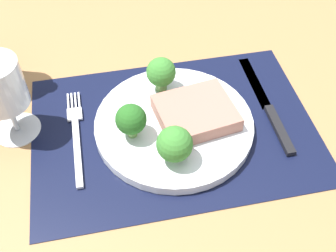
{
  "coord_description": "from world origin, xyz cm",
  "views": [
    {
      "loc": [
        -9.36,
        -41.82,
        50.44
      ],
      "look_at": [
        -1.11,
        -0.79,
        1.9
      ],
      "focal_mm": 44.46,
      "sensor_mm": 36.0,
      "label": 1
    }
  ],
  "objects_px": {
    "plate": "(174,125)",
    "wine_glass": "(1,89)",
    "fork": "(76,135)",
    "knife": "(269,110)",
    "steak": "(196,114)"
  },
  "relations": [
    {
      "from": "plate",
      "to": "wine_glass",
      "type": "relative_size",
      "value": 1.81
    },
    {
      "from": "fork",
      "to": "knife",
      "type": "height_order",
      "value": "knife"
    },
    {
      "from": "plate",
      "to": "steak",
      "type": "height_order",
      "value": "steak"
    },
    {
      "from": "fork",
      "to": "wine_glass",
      "type": "relative_size",
      "value": 1.4
    },
    {
      "from": "steak",
      "to": "fork",
      "type": "relative_size",
      "value": 0.6
    },
    {
      "from": "knife",
      "to": "steak",
      "type": "bearing_deg",
      "value": -175.44
    },
    {
      "from": "steak",
      "to": "knife",
      "type": "height_order",
      "value": "steak"
    },
    {
      "from": "steak",
      "to": "wine_glass",
      "type": "bearing_deg",
      "value": 169.82
    },
    {
      "from": "steak",
      "to": "knife",
      "type": "relative_size",
      "value": 0.5
    },
    {
      "from": "knife",
      "to": "fork",
      "type": "bearing_deg",
      "value": 179.11
    },
    {
      "from": "steak",
      "to": "knife",
      "type": "xyz_separation_m",
      "value": [
        0.13,
        0.01,
        -0.03
      ]
    },
    {
      "from": "fork",
      "to": "wine_glass",
      "type": "bearing_deg",
      "value": 157.57
    },
    {
      "from": "plate",
      "to": "wine_glass",
      "type": "height_order",
      "value": "wine_glass"
    },
    {
      "from": "steak",
      "to": "fork",
      "type": "bearing_deg",
      "value": 174.67
    },
    {
      "from": "plate",
      "to": "wine_glass",
      "type": "xyz_separation_m",
      "value": [
        -0.24,
        0.05,
        0.08
      ]
    }
  ]
}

